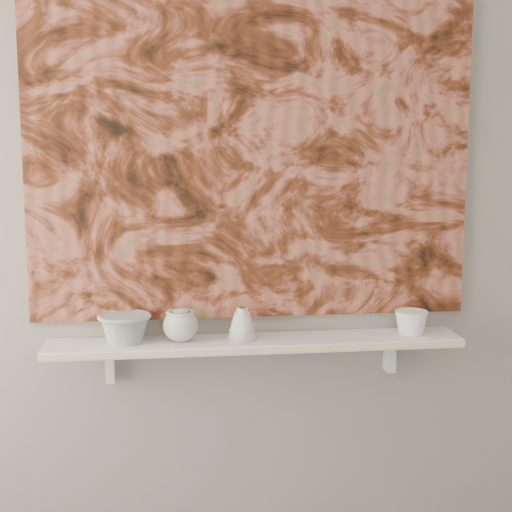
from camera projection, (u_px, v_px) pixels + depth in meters
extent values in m
plane|color=gray|center=(252.00, 212.00, 2.44)|extent=(3.60, 0.00, 3.60)
cube|color=silver|center=(256.00, 343.00, 2.41)|extent=(1.40, 0.18, 0.03)
cube|color=beige|center=(259.00, 351.00, 2.31)|extent=(1.40, 0.01, 0.02)
cube|color=silver|center=(110.00, 364.00, 2.42)|extent=(0.03, 0.06, 0.12)
cube|color=silver|center=(389.00, 354.00, 2.54)|extent=(0.03, 0.06, 0.12)
cube|color=#5D2914|center=(253.00, 156.00, 2.39)|extent=(1.50, 0.02, 1.10)
cube|color=black|center=(381.00, 245.00, 2.48)|extent=(0.09, 0.00, 0.08)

